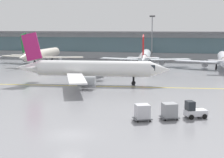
{
  "coord_description": "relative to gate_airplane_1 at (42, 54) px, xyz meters",
  "views": [
    {
      "loc": [
        11.64,
        -31.98,
        10.81
      ],
      "look_at": [
        -0.01,
        18.98,
        3.0
      ],
      "focal_mm": 55.2,
      "sensor_mm": 36.0,
      "label": 1
    }
  ],
  "objects": [
    {
      "name": "baggage_tug",
      "position": [
        44.57,
        -55.33,
        -1.94
      ],
      "size": [
        2.94,
        2.42,
        2.1
      ],
      "rotation": [
        0.0,
        0.0,
        0.42
      ],
      "color": "silver",
      "rests_on": "ground_plane"
    },
    {
      "name": "cargo_dolly_trailing",
      "position": [
        38.66,
        -57.96,
        -1.78
      ],
      "size": [
        2.57,
        2.32,
        1.94
      ],
      "rotation": [
        0.0,
        0.0,
        0.42
      ],
      "color": "#595B60",
      "rests_on": "ground_plane"
    },
    {
      "name": "gate_airplane_2",
      "position": [
        31.31,
        0.47,
        -0.1
      ],
      "size": [
        25.49,
        27.52,
        9.11
      ],
      "rotation": [
        0.0,
        0.0,
        1.66
      ],
      "color": "white",
      "rests_on": "ground_plane"
    },
    {
      "name": "terminal_concourse",
      "position": [
        32.31,
        23.39,
        2.09
      ],
      "size": [
        168.95,
        11.0,
        9.6
      ],
      "color": "#9EA3A8",
      "rests_on": "ground_plane"
    },
    {
      "name": "apron_light_mast_1",
      "position": [
        31.45,
        16.43,
        5.22
      ],
      "size": [
        1.8,
        0.36,
        14.73
      ],
      "color": "gray",
      "rests_on": "ground_plane"
    },
    {
      "name": "ground_plane",
      "position": [
        32.31,
        -65.03,
        -2.83
      ],
      "size": [
        400.0,
        400.0,
        0.0
      ],
      "primitive_type": "plane",
      "color": "gray"
    },
    {
      "name": "gate_airplane_1",
      "position": [
        0.0,
        0.0,
        0.0
      ],
      "size": [
        26.52,
        28.42,
        9.44
      ],
      "rotation": [
        0.0,
        0.0,
        1.57
      ],
      "color": "silver",
      "rests_on": "ground_plane"
    },
    {
      "name": "taxiing_regional_jet",
      "position": [
        25.66,
        -34.13,
        0.16
      ],
      "size": [
        30.14,
        27.88,
        9.98
      ],
      "rotation": [
        0.0,
        0.0,
        0.1
      ],
      "color": "white",
      "rests_on": "ground_plane"
    },
    {
      "name": "cargo_dolly_lead",
      "position": [
        41.72,
        -56.6,
        -1.78
      ],
      "size": [
        2.57,
        2.32,
        1.94
      ],
      "rotation": [
        0.0,
        0.0,
        0.42
      ],
      "color": "#595B60",
      "rests_on": "ground_plane"
    },
    {
      "name": "taxiway_centreline_stripe",
      "position": [
        26.04,
        -36.09,
        -2.83
      ],
      "size": [
        109.44,
        11.76,
        0.01
      ],
      "primitive_type": "cube",
      "rotation": [
        0.0,
        0.0,
        0.1
      ],
      "color": "yellow",
      "rests_on": "ground_plane"
    },
    {
      "name": "gate_airplane_3",
      "position": [
        52.45,
        -3.04,
        -0.14
      ],
      "size": [
        25.16,
        27.06,
        8.97
      ],
      "rotation": [
        0.0,
        0.0,
        1.53
      ],
      "color": "silver",
      "rests_on": "ground_plane"
    }
  ]
}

